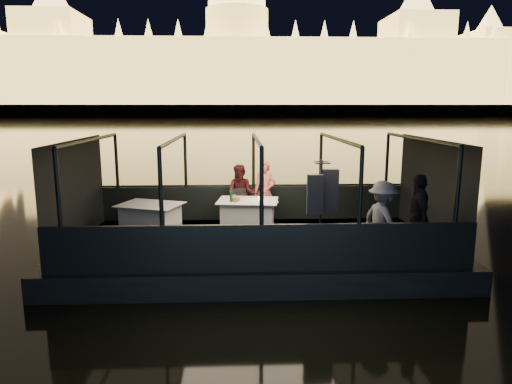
{
  "coord_description": "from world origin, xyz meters",
  "views": [
    {
      "loc": [
        -0.44,
        -10.03,
        3.52
      ],
      "look_at": [
        0.0,
        0.4,
        1.55
      ],
      "focal_mm": 32.0,
      "sensor_mm": 36.0,
      "label": 1
    }
  ],
  "objects_px": {
    "dining_table_aft": "(151,219)",
    "person_man_maroon": "(241,195)",
    "coat_stand": "(320,215)",
    "dining_table_central": "(248,215)",
    "chair_port_right": "(260,207)",
    "person_woman_coral": "(265,195)",
    "wine_bottle": "(231,196)",
    "passenger_dark": "(418,217)",
    "chair_port_left": "(238,208)",
    "passenger_stripe": "(383,218)"
  },
  "relations": [
    {
      "from": "wine_bottle",
      "to": "chair_port_left",
      "type": "bearing_deg",
      "value": 76.98
    },
    {
      "from": "wine_bottle",
      "to": "chair_port_right",
      "type": "bearing_deg",
      "value": 47.83
    },
    {
      "from": "coat_stand",
      "to": "passenger_stripe",
      "type": "height_order",
      "value": "coat_stand"
    },
    {
      "from": "chair_port_right",
      "to": "dining_table_aft",
      "type": "bearing_deg",
      "value": -165.79
    },
    {
      "from": "passenger_stripe",
      "to": "passenger_dark",
      "type": "height_order",
      "value": "passenger_dark"
    },
    {
      "from": "chair_port_right",
      "to": "wine_bottle",
      "type": "xyz_separation_m",
      "value": [
        -0.73,
        -0.81,
        0.47
      ]
    },
    {
      "from": "dining_table_aft",
      "to": "coat_stand",
      "type": "distance_m",
      "value": 4.2
    },
    {
      "from": "coat_stand",
      "to": "dining_table_aft",
      "type": "bearing_deg",
      "value": 152.45
    },
    {
      "from": "dining_table_aft",
      "to": "wine_bottle",
      "type": "relative_size",
      "value": 4.31
    },
    {
      "from": "dining_table_aft",
      "to": "person_man_maroon",
      "type": "bearing_deg",
      "value": 26.44
    },
    {
      "from": "passenger_dark",
      "to": "person_man_maroon",
      "type": "bearing_deg",
      "value": -121.31
    },
    {
      "from": "chair_port_right",
      "to": "passenger_dark",
      "type": "xyz_separation_m",
      "value": [
        3.02,
        -2.81,
        0.4
      ]
    },
    {
      "from": "passenger_dark",
      "to": "chair_port_right",
      "type": "bearing_deg",
      "value": -123.96
    },
    {
      "from": "dining_table_aft",
      "to": "passenger_dark",
      "type": "height_order",
      "value": "passenger_dark"
    },
    {
      "from": "chair_port_right",
      "to": "person_woman_coral",
      "type": "xyz_separation_m",
      "value": [
        0.14,
        0.12,
        0.3
      ]
    },
    {
      "from": "person_woman_coral",
      "to": "passenger_stripe",
      "type": "distance_m",
      "value": 3.69
    },
    {
      "from": "coat_stand",
      "to": "wine_bottle",
      "type": "distance_m",
      "value": 2.7
    },
    {
      "from": "coat_stand",
      "to": "passenger_dark",
      "type": "xyz_separation_m",
      "value": [
        1.97,
        0.02,
        -0.05
      ]
    },
    {
      "from": "coat_stand",
      "to": "person_woman_coral",
      "type": "relative_size",
      "value": 1.23
    },
    {
      "from": "dining_table_central",
      "to": "person_woman_coral",
      "type": "bearing_deg",
      "value": 58.74
    },
    {
      "from": "person_man_maroon",
      "to": "dining_table_central",
      "type": "bearing_deg",
      "value": -59.4
    },
    {
      "from": "dining_table_central",
      "to": "chair_port_right",
      "type": "bearing_deg",
      "value": 63.09
    },
    {
      "from": "dining_table_aft",
      "to": "passenger_dark",
      "type": "relative_size",
      "value": 0.82
    },
    {
      "from": "dining_table_central",
      "to": "wine_bottle",
      "type": "distance_m",
      "value": 0.69
    },
    {
      "from": "dining_table_central",
      "to": "coat_stand",
      "type": "distance_m",
      "value": 2.64
    },
    {
      "from": "chair_port_right",
      "to": "wine_bottle",
      "type": "height_order",
      "value": "wine_bottle"
    },
    {
      "from": "passenger_stripe",
      "to": "person_man_maroon",
      "type": "bearing_deg",
      "value": 20.82
    },
    {
      "from": "dining_table_central",
      "to": "passenger_stripe",
      "type": "relative_size",
      "value": 0.91
    },
    {
      "from": "passenger_stripe",
      "to": "wine_bottle",
      "type": "xyz_separation_m",
      "value": [
        -3.02,
        2.07,
        0.06
      ]
    },
    {
      "from": "person_woman_coral",
      "to": "person_man_maroon",
      "type": "height_order",
      "value": "person_woman_coral"
    },
    {
      "from": "person_man_maroon",
      "to": "wine_bottle",
      "type": "relative_size",
      "value": 4.67
    },
    {
      "from": "dining_table_aft",
      "to": "person_woman_coral",
      "type": "height_order",
      "value": "person_woman_coral"
    },
    {
      "from": "coat_stand",
      "to": "person_man_maroon",
      "type": "distance_m",
      "value": 3.38
    },
    {
      "from": "dining_table_central",
      "to": "passenger_dark",
      "type": "distance_m",
      "value": 4.02
    },
    {
      "from": "chair_port_left",
      "to": "person_man_maroon",
      "type": "distance_m",
      "value": 0.39
    },
    {
      "from": "dining_table_central",
      "to": "person_man_maroon",
      "type": "xyz_separation_m",
      "value": [
        -0.16,
        0.81,
        0.36
      ]
    },
    {
      "from": "chair_port_right",
      "to": "coat_stand",
      "type": "distance_m",
      "value": 3.06
    },
    {
      "from": "coat_stand",
      "to": "passenger_dark",
      "type": "bearing_deg",
      "value": 0.67
    },
    {
      "from": "chair_port_left",
      "to": "passenger_dark",
      "type": "bearing_deg",
      "value": -60.92
    },
    {
      "from": "dining_table_aft",
      "to": "coat_stand",
      "type": "xyz_separation_m",
      "value": [
        3.7,
        -1.93,
        0.51
      ]
    },
    {
      "from": "person_man_maroon",
      "to": "chair_port_left",
      "type": "bearing_deg",
      "value": -87.61
    },
    {
      "from": "dining_table_aft",
      "to": "passenger_stripe",
      "type": "bearing_deg",
      "value": -21.8
    },
    {
      "from": "chair_port_left",
      "to": "passenger_stripe",
      "type": "relative_size",
      "value": 0.57
    },
    {
      "from": "chair_port_right",
      "to": "person_man_maroon",
      "type": "height_order",
      "value": "person_man_maroon"
    },
    {
      "from": "dining_table_aft",
      "to": "person_woman_coral",
      "type": "bearing_deg",
      "value": 20.28
    },
    {
      "from": "person_man_maroon",
      "to": "person_woman_coral",
      "type": "bearing_deg",
      "value": 15.15
    },
    {
      "from": "dining_table_aft",
      "to": "chair_port_right",
      "type": "bearing_deg",
      "value": 18.95
    },
    {
      "from": "chair_port_right",
      "to": "coat_stand",
      "type": "xyz_separation_m",
      "value": [
        1.05,
        -2.83,
        0.45
      ]
    },
    {
      "from": "chair_port_left",
      "to": "passenger_dark",
      "type": "relative_size",
      "value": 0.53
    },
    {
      "from": "person_man_maroon",
      "to": "passenger_dark",
      "type": "relative_size",
      "value": 0.89
    }
  ]
}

